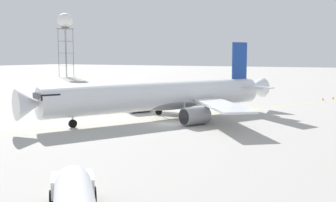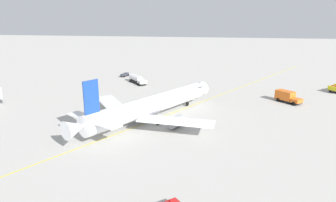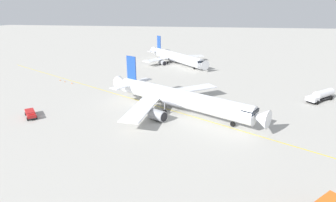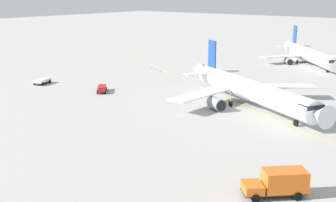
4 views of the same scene
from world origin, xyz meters
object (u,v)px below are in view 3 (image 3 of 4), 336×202
(airliner_secondary, at_px, (176,57))
(fuel_tanker_truck, at_px, (321,95))
(safety_cone_mid, at_px, (65,81))
(safety_cone_near, at_px, (72,83))
(safety_cone_far, at_px, (60,80))
(ops_pickup_truck, at_px, (31,114))
(airliner_main, at_px, (178,98))

(airliner_secondary, distance_m, fuel_tanker_truck, 62.97)
(fuel_tanker_truck, distance_m, safety_cone_mid, 77.73)
(safety_cone_near, distance_m, safety_cone_far, 6.63)
(safety_cone_near, distance_m, safety_cone_mid, 3.87)
(ops_pickup_truck, xyz_separation_m, safety_cone_far, (-11.13, 30.43, -0.53))
(airliner_secondary, height_order, safety_cone_far, airliner_secondary)
(fuel_tanker_truck, distance_m, safety_cone_near, 74.15)
(ops_pickup_truck, distance_m, safety_cone_far, 32.40)
(fuel_tanker_truck, xyz_separation_m, safety_cone_far, (-80.00, 6.88, -1.31))
(airliner_main, xyz_separation_m, airliner_secondary, (-9.03, 57.57, -0.50))
(ops_pickup_truck, xyz_separation_m, fuel_tanker_truck, (68.88, 23.54, 0.78))
(safety_cone_near, relative_size, safety_cone_mid, 1.00)
(fuel_tanker_truck, bearing_deg, ops_pickup_truck, -23.35)
(airliner_secondary, height_order, safety_cone_near, airliner_secondary)
(ops_pickup_truck, bearing_deg, safety_cone_mid, 153.36)
(airliner_secondary, distance_m, ops_pickup_truck, 70.95)
(fuel_tanker_truck, height_order, safety_cone_far, fuel_tanker_truck)
(safety_cone_near, bearing_deg, airliner_main, -25.79)
(ops_pickup_truck, distance_m, safety_cone_mid, 30.48)
(ops_pickup_truck, distance_m, fuel_tanker_truck, 72.79)
(ops_pickup_truck, height_order, safety_cone_mid, ops_pickup_truck)
(safety_cone_far, bearing_deg, fuel_tanker_truck, -4.92)
(airliner_main, relative_size, airliner_secondary, 1.13)
(airliner_secondary, bearing_deg, airliner_main, -31.72)
(safety_cone_far, bearing_deg, ops_pickup_truck, -69.91)
(airliner_main, relative_size, ops_pickup_truck, 7.65)
(ops_pickup_truck, relative_size, safety_cone_far, 9.24)
(ops_pickup_truck, bearing_deg, airliner_secondary, 117.70)
(ops_pickup_truck, relative_size, fuel_tanker_truck, 0.57)
(safety_cone_mid, bearing_deg, fuel_tanker_truck, -4.19)
(airliner_secondary, height_order, safety_cone_mid, airliner_secondary)
(airliner_main, relative_size, safety_cone_far, 70.74)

